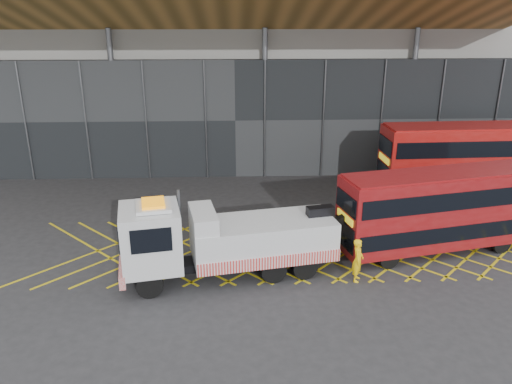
{
  "coord_description": "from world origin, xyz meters",
  "views": [
    {
      "loc": [
        2.01,
        -22.17,
        11.07
      ],
      "look_at": [
        3.0,
        1.5,
        2.4
      ],
      "focal_mm": 35.0,
      "sensor_mm": 36.0,
      "label": 1
    }
  ],
  "objects_px": {
    "bus_towed": "(441,208)",
    "bus_second": "(474,158)",
    "recovery_truck": "(222,239)",
    "worker": "(358,260)"
  },
  "relations": [
    {
      "from": "recovery_truck",
      "to": "bus_second",
      "type": "xyz_separation_m",
      "value": [
        15.24,
        9.32,
        0.78
      ]
    },
    {
      "from": "bus_towed",
      "to": "worker",
      "type": "bearing_deg",
      "value": -161.89
    },
    {
      "from": "bus_towed",
      "to": "bus_second",
      "type": "height_order",
      "value": "bus_second"
    },
    {
      "from": "recovery_truck",
      "to": "bus_towed",
      "type": "bearing_deg",
      "value": 0.02
    },
    {
      "from": "bus_towed",
      "to": "bus_second",
      "type": "relative_size",
      "value": 0.89
    },
    {
      "from": "recovery_truck",
      "to": "bus_second",
      "type": "bearing_deg",
      "value": 20.51
    },
    {
      "from": "recovery_truck",
      "to": "worker",
      "type": "distance_m",
      "value": 5.91
    },
    {
      "from": "bus_second",
      "to": "worker",
      "type": "xyz_separation_m",
      "value": [
        -9.42,
        -9.99,
        -1.57
      ]
    },
    {
      "from": "recovery_truck",
      "to": "bus_towed",
      "type": "distance_m",
      "value": 10.56
    },
    {
      "from": "worker",
      "to": "recovery_truck",
      "type": "bearing_deg",
      "value": 101.89
    }
  ]
}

